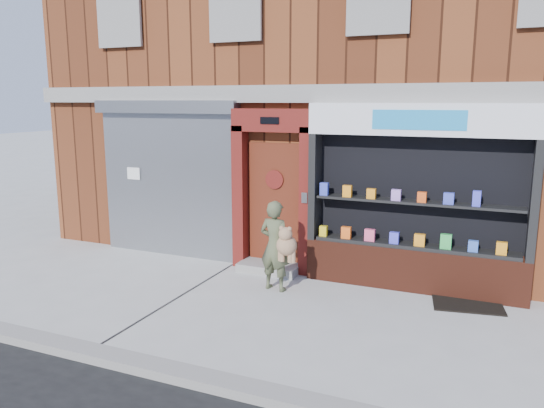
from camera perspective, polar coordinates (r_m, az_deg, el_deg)
The scene contains 8 objects.
ground at distance 7.91m, azimuth -0.22°, elevation -11.50°, with size 80.00×80.00×0.00m, color #9E9E99.
curb at distance 6.17m, azimuth -8.62°, elevation -17.92°, with size 60.00×0.30×0.12m, color gray.
building at distance 13.06m, azimuth 10.70°, elevation 15.12°, with size 12.00×8.16×8.00m.
shutter_bay at distance 10.54m, azimuth -11.09°, elevation 3.68°, with size 3.10×0.30×3.04m.
red_door_bay at distance 9.44m, azimuth 0.11°, elevation 1.44°, with size 1.52×0.58×2.90m.
pharmacy_bay at distance 8.75m, azimuth 15.19°, elevation -0.29°, with size 3.50×0.41×3.00m.
woman at distance 8.52m, azimuth 0.51°, elevation -4.47°, with size 0.70×0.48×1.48m.
doormat at distance 8.67m, azimuth 20.29°, elevation -10.07°, with size 1.01×0.71×0.03m, color black.
Camera 1 is at (2.92, -6.70, 3.04)m, focal length 35.00 mm.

